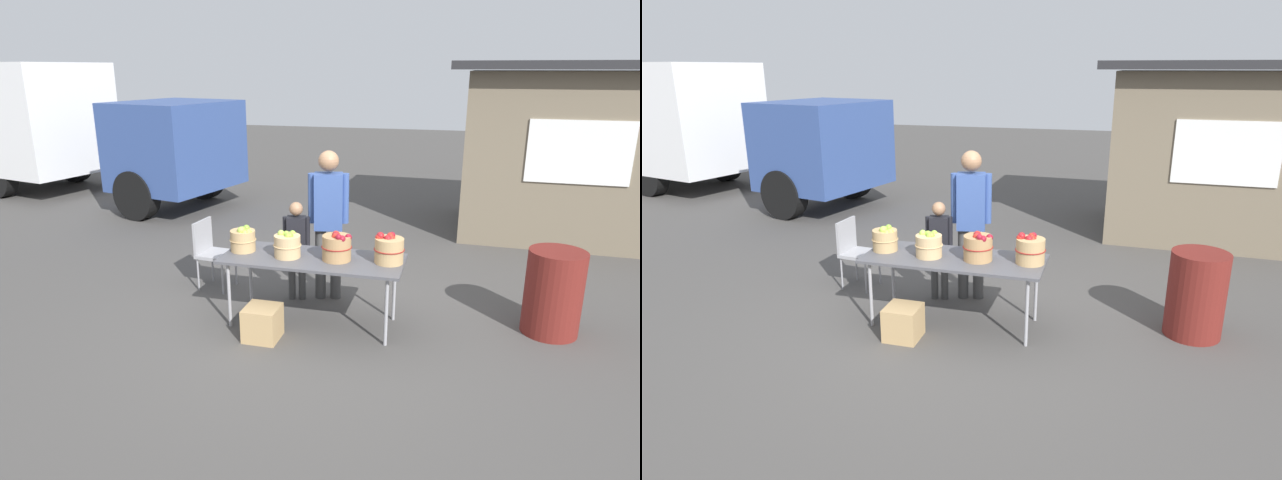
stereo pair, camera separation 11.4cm
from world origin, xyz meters
TOP-DOWN VIEW (x-y plane):
  - ground_plane at (0.00, 0.00)m, footprint 40.00×40.00m
  - market_table at (0.00, 0.00)m, footprint 1.90×0.76m
  - apple_basket_green_0 at (-0.78, 0.02)m, footprint 0.29×0.29m
  - apple_basket_green_1 at (-0.26, -0.04)m, footprint 0.30×0.30m
  - apple_basket_red_0 at (0.26, -0.01)m, footprint 0.32×0.32m
  - apple_basket_red_1 at (0.79, 0.05)m, footprint 0.31×0.31m
  - vendor_adult at (-0.01, 0.71)m, footprint 0.46×0.30m
  - child_customer at (-0.36, 0.58)m, footprint 0.31×0.20m
  - box_truck at (-7.37, 4.96)m, footprint 7.98×3.76m
  - food_kiosk at (2.97, 4.44)m, footprint 3.60×3.02m
  - folding_chair at (-1.49, 0.67)m, footprint 0.43×0.43m
  - trash_barrel at (2.44, 0.42)m, footprint 0.57×0.57m
  - produce_crate at (-0.40, -0.48)m, footprint 0.35×0.35m

SIDE VIEW (x-z plane):
  - ground_plane at x=0.00m, z-range 0.00..0.00m
  - produce_crate at x=-0.40m, z-range 0.00..0.35m
  - trash_barrel at x=2.44m, z-range 0.00..0.89m
  - folding_chair at x=-1.49m, z-range 0.08..0.94m
  - child_customer at x=-0.36m, z-range 0.11..1.29m
  - market_table at x=0.00m, z-range 0.33..1.08m
  - apple_basket_green_0 at x=-0.78m, z-range 0.74..1.02m
  - apple_basket_green_1 at x=-0.26m, z-range 0.74..1.02m
  - apple_basket_red_0 at x=0.26m, z-range 0.74..1.05m
  - apple_basket_red_1 at x=0.79m, z-range 0.73..1.05m
  - vendor_adult at x=-0.01m, z-range 0.16..1.92m
  - food_kiosk at x=2.97m, z-range 0.01..2.75m
  - box_truck at x=-7.37m, z-range 0.11..2.86m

